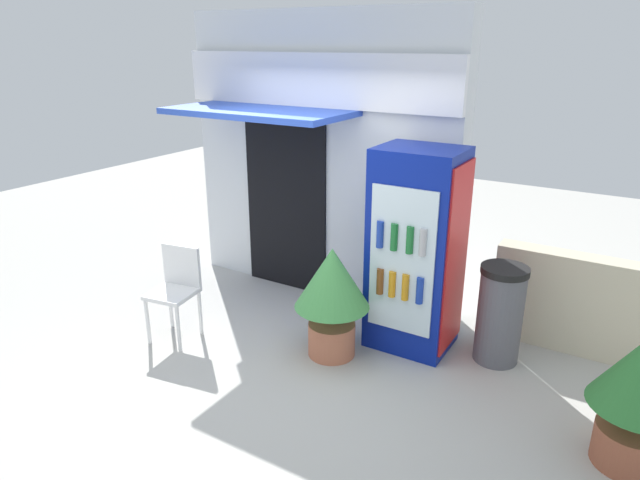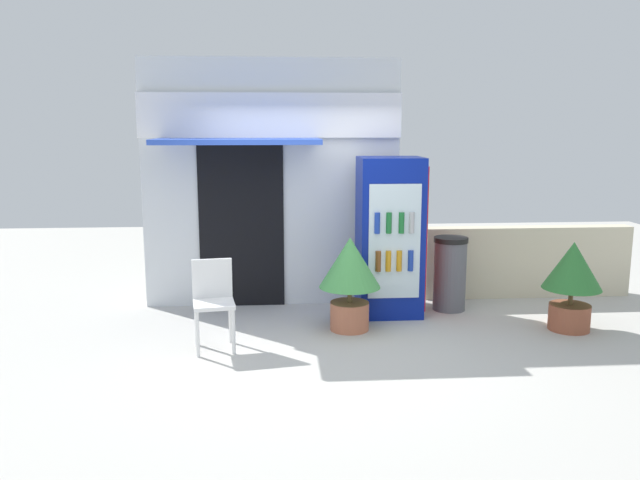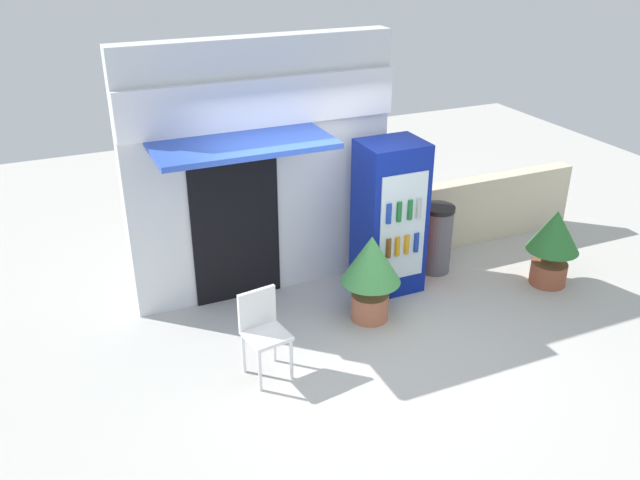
{
  "view_description": "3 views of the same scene",
  "coord_description": "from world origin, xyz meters",
  "px_view_note": "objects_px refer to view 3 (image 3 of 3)",
  "views": [
    {
      "loc": [
        2.69,
        -3.53,
        2.76
      ],
      "look_at": [
        0.22,
        0.53,
        1.06
      ],
      "focal_mm": 31.43,
      "sensor_mm": 36.0,
      "label": 1
    },
    {
      "loc": [
        -0.42,
        -6.42,
        2.27
      ],
      "look_at": [
        0.08,
        0.37,
        1.03
      ],
      "focal_mm": 35.92,
      "sensor_mm": 36.0,
      "label": 2
    },
    {
      "loc": [
        -2.78,
        -5.4,
        4.2
      ],
      "look_at": [
        -0.15,
        0.56,
        1.05
      ],
      "focal_mm": 37.51,
      "sensor_mm": 36.0,
      "label": 3
    }
  ],
  "objects_px": {
    "potted_plant_near_shop": "(371,268)",
    "trash_bin": "(436,239)",
    "plastic_chair": "(263,327)",
    "drink_cooler": "(390,218)",
    "potted_plant_curbside": "(554,240)"
  },
  "relations": [
    {
      "from": "potted_plant_near_shop",
      "to": "trash_bin",
      "type": "bearing_deg",
      "value": 27.73
    },
    {
      "from": "drink_cooler",
      "to": "potted_plant_curbside",
      "type": "distance_m",
      "value": 2.08
    },
    {
      "from": "trash_bin",
      "to": "plastic_chair",
      "type": "bearing_deg",
      "value": -157.26
    },
    {
      "from": "drink_cooler",
      "to": "potted_plant_near_shop",
      "type": "distance_m",
      "value": 0.85
    },
    {
      "from": "trash_bin",
      "to": "potted_plant_near_shop",
      "type": "bearing_deg",
      "value": -152.27
    },
    {
      "from": "potted_plant_near_shop",
      "to": "drink_cooler",
      "type": "bearing_deg",
      "value": 46.27
    },
    {
      "from": "potted_plant_curbside",
      "to": "trash_bin",
      "type": "xyz_separation_m",
      "value": [
        -1.13,
        0.88,
        -0.15
      ]
    },
    {
      "from": "potted_plant_curbside",
      "to": "trash_bin",
      "type": "height_order",
      "value": "potted_plant_curbside"
    },
    {
      "from": "potted_plant_near_shop",
      "to": "trash_bin",
      "type": "height_order",
      "value": "potted_plant_near_shop"
    },
    {
      "from": "plastic_chair",
      "to": "potted_plant_near_shop",
      "type": "xyz_separation_m",
      "value": [
        1.46,
        0.47,
        0.12
      ]
    },
    {
      "from": "plastic_chair",
      "to": "potted_plant_curbside",
      "type": "xyz_separation_m",
      "value": [
        3.91,
        0.28,
        0.07
      ]
    },
    {
      "from": "plastic_chair",
      "to": "potted_plant_near_shop",
      "type": "height_order",
      "value": "potted_plant_near_shop"
    },
    {
      "from": "plastic_chair",
      "to": "drink_cooler",
      "type": "bearing_deg",
      "value": 27.48
    },
    {
      "from": "potted_plant_curbside",
      "to": "drink_cooler",
      "type": "bearing_deg",
      "value": 158.21
    },
    {
      "from": "drink_cooler",
      "to": "trash_bin",
      "type": "height_order",
      "value": "drink_cooler"
    }
  ]
}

